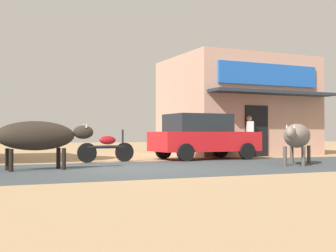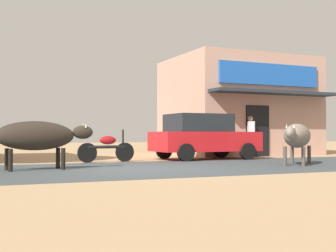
{
  "view_description": "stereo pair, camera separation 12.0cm",
  "coord_description": "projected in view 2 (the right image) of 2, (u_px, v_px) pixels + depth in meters",
  "views": [
    {
      "loc": [
        -4.38,
        -11.48,
        0.9
      ],
      "look_at": [
        1.55,
        1.61,
        1.17
      ],
      "focal_mm": 49.48,
      "sensor_mm": 36.0,
      "label": 1
    },
    {
      "loc": [
        -4.27,
        -11.52,
        0.9
      ],
      "look_at": [
        1.55,
        1.61,
        1.17
      ],
      "focal_mm": 49.48,
      "sensor_mm": 36.0,
      "label": 2
    }
  ],
  "objects": [
    {
      "name": "pedestrian_by_shop",
      "position": [
        250.0,
        133.0,
        18.76
      ],
      "size": [
        0.37,
        0.61,
        1.66
      ],
      "color": "#262633",
      "rests_on": "ground"
    },
    {
      "name": "cow_far_dark",
      "position": [
        297.0,
        136.0,
        13.78
      ],
      "size": [
        2.27,
        2.15,
        1.22
      ],
      "color": "gray",
      "rests_on": "ground"
    },
    {
      "name": "asphalt_road",
      "position": [
        139.0,
        168.0,
        12.25
      ],
      "size": [
        72.0,
        5.8,
        0.0
      ],
      "primitive_type": "cube",
      "color": "#3E4649",
      "rests_on": "ground"
    },
    {
      "name": "ground",
      "position": [
        139.0,
        169.0,
        12.25
      ],
      "size": [
        80.0,
        80.0,
        0.0
      ],
      "primitive_type": "plane",
      "color": "tan"
    },
    {
      "name": "storefront_right_club",
      "position": [
        238.0,
        107.0,
        21.49
      ],
      "size": [
        6.1,
        5.78,
        4.37
      ],
      "color": "tan",
      "rests_on": "ground"
    },
    {
      "name": "cow_near_brown",
      "position": [
        38.0,
        136.0,
        11.76
      ],
      "size": [
        2.61,
        0.86,
        1.24
      ],
      "color": "#2D241D",
      "rests_on": "ground"
    },
    {
      "name": "parked_motorcycle",
      "position": [
        107.0,
        148.0,
        15.06
      ],
      "size": [
        1.92,
        0.28,
        1.07
      ],
      "color": "black",
      "rests_on": "ground"
    },
    {
      "name": "parked_hatchback_car",
      "position": [
        203.0,
        136.0,
        16.84
      ],
      "size": [
        3.84,
        2.01,
        1.64
      ],
      "color": "red",
      "rests_on": "ground"
    }
  ]
}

